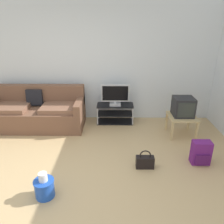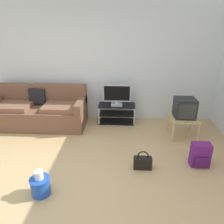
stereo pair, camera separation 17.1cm
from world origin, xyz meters
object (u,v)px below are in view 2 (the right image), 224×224
(tv_stand, at_px, (117,113))
(handbag, at_px, (143,162))
(couch, at_px, (40,111))
(flat_tv, at_px, (117,95))
(crt_tv, at_px, (185,108))
(side_table, at_px, (183,120))
(backpack, at_px, (200,155))
(cleaning_bucket, at_px, (40,185))

(tv_stand, bearing_deg, handbag, -74.74)
(handbag, bearing_deg, couch, 145.62)
(flat_tv, bearing_deg, couch, -173.19)
(couch, distance_m, crt_tv, 3.16)
(crt_tv, relative_size, handbag, 1.24)
(side_table, distance_m, backpack, 1.03)
(tv_stand, bearing_deg, cleaning_bucket, -111.86)
(crt_tv, bearing_deg, flat_tv, 157.58)
(side_table, bearing_deg, tv_stand, 156.23)
(tv_stand, distance_m, side_table, 1.52)
(tv_stand, relative_size, side_table, 1.52)
(tv_stand, xyz_separation_m, handbag, (0.48, -1.76, -0.11))
(side_table, bearing_deg, cleaning_bucket, -142.52)
(handbag, bearing_deg, side_table, 51.91)
(cleaning_bucket, bearing_deg, crt_tv, 37.72)
(crt_tv, bearing_deg, handbag, -127.71)
(flat_tv, relative_size, side_table, 1.16)
(couch, bearing_deg, crt_tv, -6.56)
(crt_tv, bearing_deg, couch, 173.44)
(backpack, relative_size, handbag, 1.27)
(flat_tv, bearing_deg, crt_tv, -22.42)
(couch, height_order, backpack, couch)
(tv_stand, distance_m, handbag, 1.82)
(crt_tv, bearing_deg, tv_stand, 156.80)
(tv_stand, bearing_deg, backpack, -48.84)
(couch, bearing_deg, tv_stand, 7.53)
(crt_tv, relative_size, cleaning_bucket, 1.06)
(couch, height_order, cleaning_bucket, couch)
(couch, distance_m, backpack, 3.47)
(backpack, bearing_deg, side_table, 76.66)
(couch, xyz_separation_m, cleaning_bucket, (0.79, -2.17, -0.18))
(couch, xyz_separation_m, handbag, (2.23, -1.53, -0.23))
(tv_stand, distance_m, backpack, 2.16)
(tv_stand, relative_size, crt_tv, 2.10)
(cleaning_bucket, bearing_deg, handbag, 24.19)
(tv_stand, height_order, side_table, tv_stand)
(backpack, bearing_deg, crt_tv, 76.62)
(couch, distance_m, side_table, 3.15)
(couch, distance_m, flat_tv, 1.80)
(tv_stand, distance_m, crt_tv, 1.55)
(side_table, height_order, crt_tv, crt_tv)
(couch, relative_size, flat_tv, 3.24)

